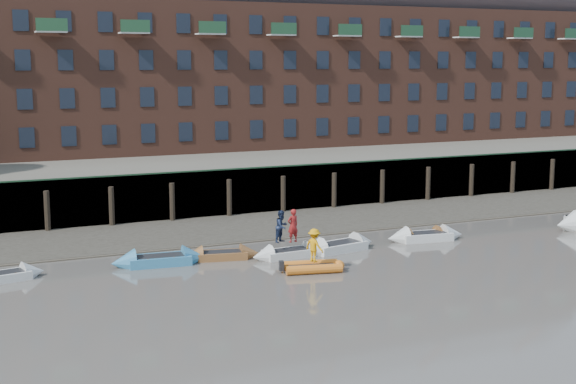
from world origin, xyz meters
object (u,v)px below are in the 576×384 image
rowboat_6 (423,236)px  rowboat_2 (222,255)px  rowboat_1 (159,260)px  rowboat_5 (425,236)px  rowboat_4 (339,247)px  person_rib_crew (314,245)px  person_rower_a (293,226)px  rowboat_3 (289,253)px  rowboat_0 (1,277)px  person_rower_b (282,226)px  rib_tender (315,267)px

rowboat_6 → rowboat_2: bearing=177.7°
rowboat_1 → rowboat_5: 16.01m
rowboat_4 → rowboat_1: bearing=162.8°
rowboat_2 → person_rib_crew: (3.46, -4.33, 1.15)m
person_rower_a → rowboat_1: bearing=-22.1°
rowboat_1 → rowboat_3: (6.86, -1.20, -0.04)m
rowboat_5 → person_rower_a: 9.04m
rowboat_0 → rowboat_3: (14.70, -1.21, 0.00)m
rowboat_2 → rowboat_6: bearing=10.1°
rowboat_0 → rowboat_4: size_ratio=0.86×
rowboat_0 → rowboat_3: 14.75m
rowboat_2 → rowboat_4: (6.62, -0.90, 0.04)m
rowboat_1 → rowboat_4: size_ratio=1.00×
rowboat_1 → rowboat_3: 6.97m
rowboat_2 → person_rower_b: person_rower_b is taller
rowboat_2 → rib_tender: bearing=-39.5°
rowboat_0 → rowboat_6: bearing=-12.6°
rowboat_2 → person_rib_crew: size_ratio=2.52×
rowboat_1 → person_rower_a: bearing=-4.4°
rowboat_1 → rowboat_4: (10.02, -1.01, -0.00)m
rowboat_2 → rowboat_1: bearing=-170.8°
person_rower_b → person_rower_a: bearing=-51.4°
rib_tender → person_rower_b: person_rower_b is taller
rowboat_1 → person_rower_a: size_ratio=2.80×
rowboat_0 → person_rower_b: person_rower_b is taller
rowboat_5 → rowboat_6: (0.03, 0.31, -0.04)m
rowboat_1 → rib_tender: bearing=-26.9°
rowboat_1 → rowboat_6: bearing=4.2°
rowboat_4 → person_rib_crew: person_rib_crew is taller
rowboat_3 → rowboat_6: (9.16, 0.84, -0.01)m
rowboat_2 → rib_tender: 5.53m
rowboat_0 → rowboat_2: rowboat_0 is taller
rowboat_4 → person_rib_crew: 4.80m
rowboat_3 → rowboat_1: bearing=167.0°
rowboat_1 → rib_tender: 8.18m
rowboat_0 → rib_tender: 15.39m
rowboat_0 → rowboat_3: bearing=-16.4°
rowboat_1 → rowboat_5: (15.99, -0.66, -0.01)m
rowboat_2 → rowboat_5: 12.61m
rib_tender → person_rower_b: (-0.38, 3.35, 1.48)m
rowboat_1 → person_rower_b: size_ratio=2.91×
rowboat_2 → person_rib_crew: bearing=-40.2°
rowboat_0 → person_rib_crew: (14.70, -4.46, 1.15)m
rowboat_3 → rowboat_4: size_ratio=0.86×
person_rower_b → rowboat_0: bearing=143.4°
rowboat_6 → person_rower_b: bearing=-177.1°
rowboat_1 → rowboat_4: rowboat_1 is taller
rowboat_0 → person_rower_a: bearing=-16.5°
rowboat_6 → person_rower_b: (-9.49, -0.69, 1.51)m
rowboat_2 → person_rower_b: (3.13, -0.93, 1.50)m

